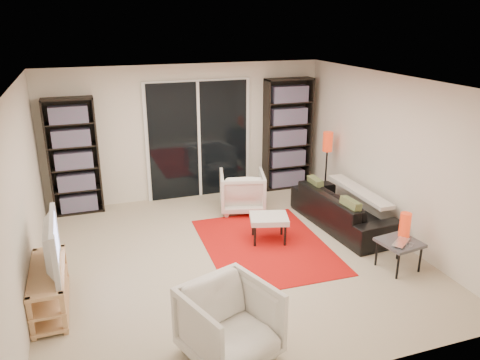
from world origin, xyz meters
name	(u,v)px	position (x,y,z in m)	size (l,w,h in m)	color
floor	(230,256)	(0.00, 0.00, 0.00)	(5.00, 5.00, 0.00)	beige
wall_back	(187,132)	(0.00, 2.50, 1.20)	(5.00, 0.02, 2.40)	silver
wall_front	(320,266)	(0.00, -2.50, 1.20)	(5.00, 0.02, 2.40)	silver
wall_left	(22,197)	(-2.50, 0.00, 1.20)	(0.02, 5.00, 2.40)	silver
wall_right	(391,157)	(2.50, 0.00, 1.20)	(0.02, 5.00, 2.40)	silver
ceiling	(229,82)	(0.00, 0.00, 2.40)	(5.00, 5.00, 0.02)	white
sliding_door	(199,140)	(0.20, 2.46, 1.05)	(1.92, 0.08, 2.16)	white
bookshelf_left	(74,157)	(-1.95, 2.33, 0.98)	(0.80, 0.30, 1.95)	black
bookshelf_right	(288,135)	(1.90, 2.33, 1.05)	(0.90, 0.30, 2.10)	black
tv_stand	(50,288)	(-2.30, -0.50, 0.26)	(0.37, 1.17, 0.50)	#E5B380
tv	(45,245)	(-2.28, -0.50, 0.80)	(1.03, 0.13, 0.59)	black
rug	(265,245)	(0.58, 0.13, 0.01)	(1.71, 2.31, 0.01)	red
sofa	(343,209)	(2.00, 0.38, 0.29)	(1.97, 0.77, 0.58)	black
armchair_back	(242,191)	(0.70, 1.51, 0.35)	(0.74, 0.76, 0.69)	silver
armchair_front	(230,323)	(-0.62, -1.92, 0.37)	(0.80, 0.82, 0.75)	silver
ottoman	(269,220)	(0.69, 0.27, 0.34)	(0.65, 0.58, 0.40)	silver
side_table	(400,244)	(2.00, -1.03, 0.36)	(0.54, 0.54, 0.40)	#47484D
laptop	(405,244)	(1.99, -1.14, 0.41)	(0.34, 0.22, 0.03)	silver
table_lamp	(405,225)	(2.14, -0.92, 0.56)	(0.15, 0.15, 0.33)	red
floor_lamp	(327,149)	(2.27, 1.46, 0.95)	(0.19, 0.19, 1.27)	black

